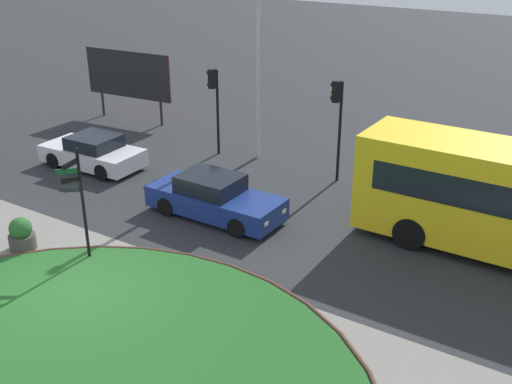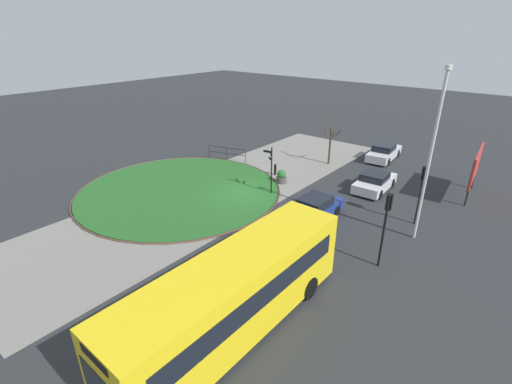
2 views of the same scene
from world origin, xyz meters
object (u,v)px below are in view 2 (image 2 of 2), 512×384
bollard_foreground (275,169)px  car_trailing (384,152)px  lamppost_tall (431,154)px  signpost_directional (271,167)px  car_near_lane (375,182)px  traffic_light_near (387,214)px  billboard_left (476,166)px  bus_yellow (236,294)px  traffic_light_far (422,182)px  street_tree_bare (330,142)px  car_far_lane (313,210)px  planter_near_signpost (281,177)px

bollard_foreground → car_trailing: (-9.15, 5.17, 0.17)m
lamppost_tall → signpost_directional: bearing=-88.2°
car_near_lane → traffic_light_near: size_ratio=1.10×
traffic_light_near → billboard_left: bearing=-15.1°
traffic_light_near → billboard_left: (-11.69, 1.62, -0.55)m
bus_yellow → traffic_light_far: (-13.07, 2.53, 0.88)m
lamppost_tall → street_tree_bare: lamppost_tall is taller
bus_yellow → car_far_lane: 9.90m
planter_near_signpost → traffic_light_far: bearing=90.1°
bollard_foreground → car_far_lane: (4.54, 6.22, 0.18)m
bollard_foreground → traffic_light_near: traffic_light_near is taller
car_trailing → street_tree_bare: 5.36m
street_tree_bare → lamppost_tall: bearing=51.1°
bus_yellow → lamppost_tall: 12.12m
car_near_lane → traffic_light_far: bearing=-131.1°
planter_near_signpost → car_trailing: bearing=159.4°
traffic_light_far → signpost_directional: bearing=85.6°
car_near_lane → street_tree_bare: bearing=59.0°
traffic_light_near → traffic_light_far: (-5.47, -0.03, -0.16)m
planter_near_signpost → street_tree_bare: bearing=173.8°
car_near_lane → car_far_lane: 6.74m
car_trailing → street_tree_bare: size_ratio=1.14×
car_trailing → billboard_left: 8.72m
car_far_lane → traffic_light_far: 6.37m
traffic_light_near → street_tree_bare: (-11.49, -9.17, -0.88)m
car_near_lane → lamppost_tall: bearing=-140.3°
car_near_lane → street_tree_bare: (-2.90, -5.27, 1.28)m
lamppost_tall → street_tree_bare: bearing=-128.9°
car_near_lane → car_trailing: size_ratio=0.89×
signpost_directional → bollard_foreground: (-3.09, -1.90, -1.53)m
car_near_lane → bus_yellow: bearing=-177.5°
car_trailing → lamppost_tall: (11.93, 6.50, 4.22)m
signpost_directional → street_tree_bare: bearing=179.3°
lamppost_tall → billboard_left: lamppost_tall is taller
bus_yellow → traffic_light_near: 8.09m
car_far_lane → lamppost_tall: size_ratio=0.51×
car_trailing → traffic_light_far: (10.16, 5.98, 1.97)m
car_trailing → traffic_light_near: (15.63, 6.00, 2.13)m
traffic_light_near → billboard_left: size_ratio=0.79×
car_near_lane → planter_near_signpost: (3.14, -5.93, -0.15)m
car_far_lane → signpost_directional: bearing=-108.0°
traffic_light_near → car_far_lane: bearing=61.4°
lamppost_tall → planter_near_signpost: 11.36m
car_near_lane → traffic_light_near: traffic_light_near is taller
signpost_directional → car_near_lane: bearing=134.1°
street_tree_bare → planter_near_signpost: bearing=-6.2°
car_trailing → lamppost_tall: 14.23m
traffic_light_near → traffic_light_far: traffic_light_near is taller
signpost_directional → street_tree_bare: street_tree_bare is taller
traffic_light_far → planter_near_signpost: (0.02, -9.80, -2.15)m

